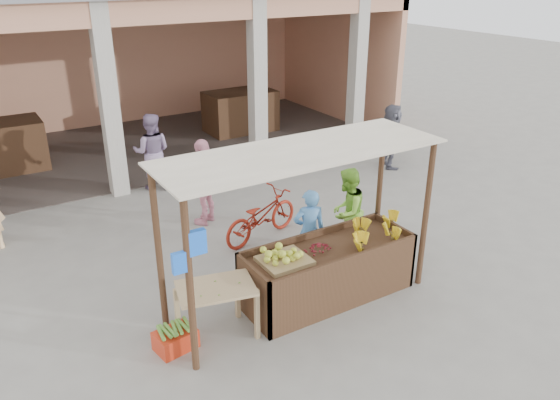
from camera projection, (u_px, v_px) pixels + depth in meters
ground at (300, 306)px, 8.07m from camera, size 60.00×60.00×0.00m
market_building at (111, 45)px, 13.98m from camera, size 14.40×6.40×4.20m
fruit_stall at (328, 273)px, 8.15m from camera, size 2.60×0.95×0.80m
stall_awning at (298, 180)px, 7.31m from camera, size 4.09×1.35×2.39m
banana_heap at (375, 232)px, 8.31m from camera, size 1.03×0.56×0.19m
melon_tray at (285, 257)px, 7.61m from camera, size 0.68×0.59×0.19m
berry_heap at (318, 247)px, 7.92m from camera, size 0.42×0.35×0.13m
side_table at (216, 296)px, 7.12m from camera, size 1.12×0.87×0.80m
papaya_pile at (215, 280)px, 7.02m from camera, size 0.71×0.40×0.20m
red_crate at (176, 340)px, 7.13m from camera, size 0.57×0.45×0.27m
plantain_bundle at (175, 329)px, 7.06m from camera, size 0.41×0.29×0.08m
produce_sacks at (286, 154)px, 13.45m from camera, size 0.84×0.52×0.64m
vendor_blue at (309, 229)px, 8.67m from camera, size 0.68×0.59×1.54m
vendor_green at (347, 210)px, 9.22m from camera, size 0.91×0.78×1.64m
motorcycle at (261, 215)px, 9.86m from camera, size 1.07×1.89×0.93m
shopper_b at (205, 179)px, 10.30m from camera, size 1.19×1.07×1.80m
shopper_d at (392, 134)px, 13.21m from camera, size 1.18×1.66×1.66m
shopper_f at (152, 148)px, 11.90m from camera, size 1.05×0.87×1.87m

